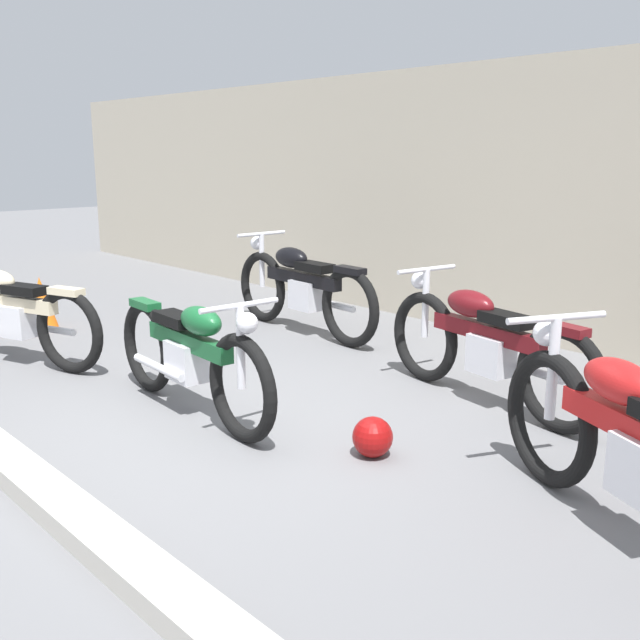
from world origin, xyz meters
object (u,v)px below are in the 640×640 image
(traffic_cone, at_px, (41,302))
(motorcycle_red, at_px, (639,451))
(motorcycle_green, at_px, (190,354))
(motorcycle_maroon, at_px, (485,344))
(motorcycle_black, at_px, (302,288))
(motorcycle_cream, at_px, (11,313))
(helmet, at_px, (373,437))

(traffic_cone, xyz_separation_m, motorcycle_red, (6.32, 0.29, 0.20))
(motorcycle_green, bearing_deg, motorcycle_red, 14.30)
(motorcycle_green, relative_size, motorcycle_maroon, 0.98)
(motorcycle_green, bearing_deg, motorcycle_black, 123.74)
(motorcycle_black, xyz_separation_m, motorcycle_maroon, (2.56, -0.45, -0.02))
(motorcycle_black, height_order, motorcycle_red, motorcycle_black)
(motorcycle_cream, bearing_deg, motorcycle_black, -129.13)
(traffic_cone, height_order, motorcycle_black, motorcycle_black)
(helmet, height_order, motorcycle_green, motorcycle_green)
(helmet, xyz_separation_m, traffic_cone, (-4.76, -0.12, 0.15))
(helmet, xyz_separation_m, motorcycle_maroon, (-0.12, 1.33, 0.33))
(helmet, distance_m, traffic_cone, 4.77)
(motorcycle_green, distance_m, motorcycle_cream, 2.26)
(motorcycle_green, relative_size, motorcycle_cream, 1.03)
(motorcycle_cream, distance_m, motorcycle_maroon, 4.12)
(motorcycle_black, xyz_separation_m, motorcycle_red, (4.24, -1.61, -0.00))
(traffic_cone, distance_m, motorcycle_cream, 1.37)
(traffic_cone, distance_m, motorcycle_red, 6.33)
(motorcycle_black, distance_m, motorcycle_red, 4.53)
(motorcycle_cream, xyz_separation_m, motorcycle_black, (0.93, 2.62, 0.03))
(motorcycle_red, relative_size, motorcycle_maroon, 0.97)
(motorcycle_cream, xyz_separation_m, motorcycle_maroon, (3.50, 2.18, 0.00))
(motorcycle_maroon, bearing_deg, motorcycle_black, -0.15)
(helmet, distance_m, motorcycle_red, 1.60)
(motorcycle_green, bearing_deg, helmet, 19.55)
(motorcycle_red, xyz_separation_m, motorcycle_maroon, (-1.67, 1.17, -0.02))
(motorcycle_cream, distance_m, motorcycle_red, 5.27)
(motorcycle_black, bearing_deg, motorcycle_cream, 73.27)
(motorcycle_red, bearing_deg, motorcycle_green, 36.00)
(traffic_cone, xyz_separation_m, motorcycle_cream, (1.15, -0.72, 0.18))
(helmet, relative_size, motorcycle_black, 0.11)
(motorcycle_black, distance_m, motorcycle_maroon, 2.60)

